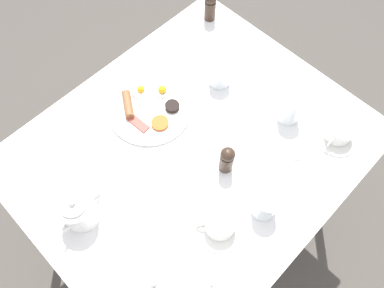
# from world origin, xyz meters

# --- Properties ---
(ground_plane) EXTENTS (8.00, 8.00, 0.00)m
(ground_plane) POSITION_xyz_m (0.00, 0.00, 0.00)
(ground_plane) COLOR #4C4742
(table) EXTENTS (1.09, 0.91, 0.78)m
(table) POSITION_xyz_m (0.00, 0.00, 0.70)
(table) COLOR white
(table) RESTS_ON ground_plane
(breakfast_plate) EXTENTS (0.29, 0.29, 0.04)m
(breakfast_plate) POSITION_xyz_m (-0.00, -0.21, 0.79)
(breakfast_plate) COLOR white
(breakfast_plate) RESTS_ON table
(teapot_near) EXTENTS (0.19, 0.11, 0.13)m
(teapot_near) POSITION_xyz_m (0.39, -0.07, 0.83)
(teapot_near) COLOR white
(teapot_near) RESTS_ON table
(teapot_far) EXTENTS (0.11, 0.19, 0.13)m
(teapot_far) POSITION_xyz_m (0.37, 0.24, 0.83)
(teapot_far) COLOR white
(teapot_far) RESTS_ON table
(teacup_with_saucer_left) EXTENTS (0.16, 0.16, 0.06)m
(teacup_with_saucer_left) POSITION_xyz_m (0.13, 0.24, 0.80)
(teacup_with_saucer_left) COLOR white
(teacup_with_saucer_left) RESTS_ON table
(teacup_with_saucer_right) EXTENTS (0.16, 0.16, 0.06)m
(teacup_with_saucer_right) POSITION_xyz_m (-0.36, 0.31, 0.80)
(teacup_with_saucer_right) COLOR white
(teacup_with_saucer_right) RESTS_ON table
(water_glass_tall) EXTENTS (0.07, 0.07, 0.09)m
(water_glass_tall) POSITION_xyz_m (0.00, 0.30, 0.82)
(water_glass_tall) COLOR white
(water_glass_tall) RESTS_ON table
(water_glass_short) EXTENTS (0.07, 0.07, 0.10)m
(water_glass_short) POSITION_xyz_m (-0.31, 0.15, 0.83)
(water_glass_short) COLOR white
(water_glass_short) RESTS_ON table
(wine_glass_spare) EXTENTS (0.07, 0.07, 0.08)m
(wine_glass_spare) POSITION_xyz_m (-0.25, -0.11, 0.82)
(wine_glass_spare) COLOR white
(wine_glass_spare) RESTS_ON table
(creamer_jug) EXTENTS (0.09, 0.06, 0.07)m
(creamer_jug) POSITION_xyz_m (0.24, 0.35, 0.81)
(creamer_jug) COLOR white
(creamer_jug) RESTS_ON table
(pepper_grinder) EXTENTS (0.05, 0.05, 0.12)m
(pepper_grinder) POSITION_xyz_m (-0.02, 0.13, 0.84)
(pepper_grinder) COLOR #38281E
(pepper_grinder) RESTS_ON table
(salt_grinder) EXTENTS (0.05, 0.05, 0.12)m
(salt_grinder) POSITION_xyz_m (-0.45, -0.35, 0.84)
(salt_grinder) COLOR #38281E
(salt_grinder) RESTS_ON table
(fork_by_plate) EXTENTS (0.14, 0.11, 0.00)m
(fork_by_plate) POSITION_xyz_m (-0.43, -0.09, 0.78)
(fork_by_plate) COLOR silver
(fork_by_plate) RESTS_ON table
(knife_by_plate) EXTENTS (0.14, 0.15, 0.00)m
(knife_by_plate) POSITION_xyz_m (-0.15, 0.21, 0.78)
(knife_by_plate) COLOR silver
(knife_by_plate) RESTS_ON table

